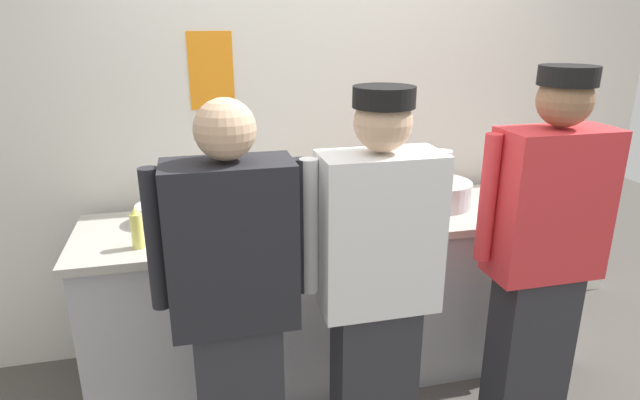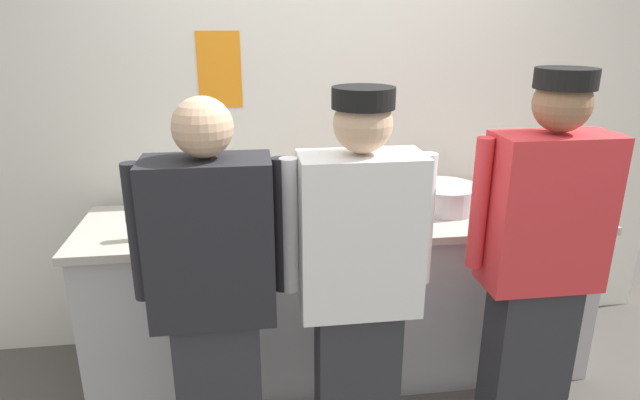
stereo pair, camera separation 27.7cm
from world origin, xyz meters
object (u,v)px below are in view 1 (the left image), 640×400
chef_near_left (235,303)px  chefs_knife (230,218)px  squeeze_bottle_primary (322,203)px  chef_center (377,283)px  squeeze_bottle_secondary (137,228)px  deli_cup (524,187)px  chef_far_right (543,252)px  ramekin_yellow_sauce (513,198)px  plate_stack_rear (159,213)px  mixing_bowl_steel (439,193)px  sheet_tray (242,223)px  plate_stack_front (353,210)px  ramekin_orange_sauce (392,211)px

chef_near_left → chefs_knife: size_ratio=6.01×
squeeze_bottle_primary → chefs_knife: 0.48m
chef_center → chefs_knife: size_ratio=6.09×
squeeze_bottle_secondary → deli_cup: 2.18m
chef_far_right → ramekin_yellow_sauce: 0.73m
chef_near_left → plate_stack_rear: 0.91m
mixing_bowl_steel → squeeze_bottle_primary: 0.68m
chef_center → plate_stack_rear: 1.22m
ramekin_yellow_sauce → deli_cup: 0.19m
sheet_tray → deli_cup: (1.68, 0.12, 0.03)m
plate_stack_rear → ramekin_yellow_sauce: bearing=-4.0°
plate_stack_front → deli_cup: (1.11, 0.16, -0.00)m
squeeze_bottle_secondary → deli_cup: bearing=7.8°
mixing_bowl_steel → chef_center: bearing=-129.3°
chef_far_right → chefs_knife: size_ratio=6.28×
chef_center → sheet_tray: 0.86m
ramekin_yellow_sauce → chefs_knife: ramekin_yellow_sauce is taller
plate_stack_rear → squeeze_bottle_primary: (0.82, -0.15, 0.04)m
ramekin_yellow_sauce → deli_cup: size_ratio=1.18×
chef_far_right → deli_cup: 0.90m
chef_near_left → deli_cup: chef_near_left is taller
deli_cup → chefs_knife: (-1.73, -0.03, -0.03)m
sheet_tray → deli_cup: deli_cup is taller
deli_cup → chefs_knife: 1.73m
ramekin_orange_sauce → plate_stack_rear: bearing=171.4°
squeeze_bottle_secondary → ramekin_orange_sauce: squeeze_bottle_secondary is taller
plate_stack_rear → sheet_tray: plate_stack_rear is taller
mixing_bowl_steel → plate_stack_rear: bearing=176.5°
chef_far_right → squeeze_bottle_primary: size_ratio=9.44×
chef_far_right → sheet_tray: chef_far_right is taller
sheet_tray → squeeze_bottle_primary: bearing=-1.3°
squeeze_bottle_primary → squeeze_bottle_secondary: 0.91m
chef_far_right → chefs_knife: bearing=149.6°
ramekin_yellow_sauce → chefs_knife: (-1.59, 0.09, -0.01)m
squeeze_bottle_primary → ramekin_yellow_sauce: (1.12, 0.02, -0.07)m
chef_near_left → sheet_tray: bearing=81.6°
plate_stack_front → chef_near_left: bearing=-135.0°
squeeze_bottle_primary → chef_far_right: bearing=-38.0°
squeeze_bottle_secondary → ramekin_yellow_sauce: 2.03m
squeeze_bottle_primary → chefs_knife: size_ratio=0.66×
squeeze_bottle_primary → chef_near_left: bearing=-126.4°
ramekin_yellow_sauce → chefs_knife: bearing=176.7°
chef_near_left → ramekin_orange_sauce: size_ratio=19.02×
sheet_tray → ramekin_orange_sauce: (0.79, -0.04, 0.01)m
chef_far_right → plate_stack_rear: bearing=154.0°
chef_far_right → ramekin_yellow_sauce: size_ratio=16.25×
ramekin_orange_sauce → deli_cup: 0.91m
squeeze_bottle_primary → squeeze_bottle_secondary: (-0.90, -0.16, 0.01)m
ramekin_yellow_sauce → sheet_tray: bearing=-179.7°
deli_cup → chefs_knife: deli_cup is taller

